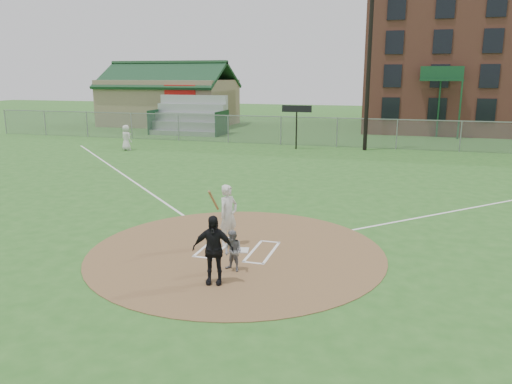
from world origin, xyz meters
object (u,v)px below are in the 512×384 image
(catcher, at_px, (233,251))
(umpire, at_px, (213,250))
(batter_at_plate, at_px, (228,215))
(ondeck_player, at_px, (126,138))
(home_plate, at_px, (241,250))

(catcher, xyz_separation_m, umpire, (-0.21, -0.85, 0.31))
(catcher, bearing_deg, batter_at_plate, 133.31)
(ondeck_player, relative_size, batter_at_plate, 0.93)
(catcher, relative_size, ondeck_player, 0.64)
(catcher, xyz_separation_m, ondeck_player, (-13.60, 17.89, 0.29))
(home_plate, height_order, ondeck_player, ondeck_player)
(umpire, height_order, ondeck_player, umpire)
(catcher, relative_size, batter_at_plate, 0.59)
(umpire, distance_m, ondeck_player, 23.04)
(home_plate, distance_m, batter_at_plate, 1.11)
(catcher, distance_m, batter_at_plate, 2.06)
(ondeck_player, distance_m, batter_at_plate, 20.52)
(catcher, xyz_separation_m, batter_at_plate, (-0.78, 1.87, 0.38))
(home_plate, relative_size, batter_at_plate, 0.24)
(home_plate, xyz_separation_m, ondeck_player, (-13.33, 16.42, 0.80))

